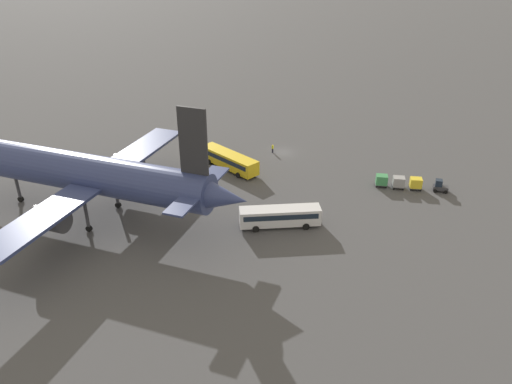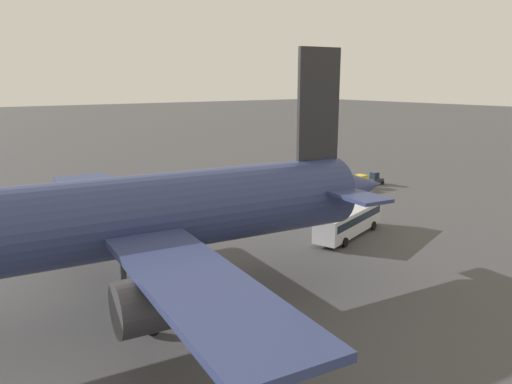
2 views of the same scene
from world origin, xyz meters
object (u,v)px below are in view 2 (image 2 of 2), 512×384
Objects in this scene: shuttle_bus_near at (170,205)px; baggage_tug at (375,179)px; shuttle_bus_far at (349,220)px; cargo_cart_green at (335,185)px; worker_person at (182,193)px; cargo_cart_yellow at (360,180)px; cargo_cart_grey at (349,183)px; airplane at (111,220)px.

baggage_tug is (-36.95, 0.42, -0.88)m from shuttle_bus_near.
cargo_cart_green is at bearing -149.33° from shuttle_bus_far.
cargo_cart_green is at bearing 154.74° from worker_person.
cargo_cart_yellow reaches higher than worker_person.
cargo_cart_green is (2.82, -0.07, 0.00)m from cargo_cart_grey.
worker_person is (30.71, -9.57, -0.07)m from baggage_tug.
shuttle_bus_near is 5.83× the size of cargo_cart_green.
baggage_tug is 3.94m from cargo_cart_yellow.
shuttle_bus_far is 5.65× the size of cargo_cart_grey.
shuttle_bus_near is 36.96m from baggage_tug.
baggage_tug is at bearing -176.52° from cargo_cart_yellow.
cargo_cart_yellow is at bearing 159.88° from worker_person.
cargo_cart_yellow is at bearing -148.88° from shuttle_bus_near.
airplane is 50.05m from cargo_cart_grey.
shuttle_bus_near is at bearing -72.56° from shuttle_bus_far.
shuttle_bus_near is 5.15× the size of baggage_tug.
airplane reaches higher than cargo_cart_yellow.
shuttle_bus_far is 22.18m from cargo_cart_green.
cargo_cart_yellow is at bearing -149.76° from airplane.
cargo_cart_green reaches higher than worker_person.
shuttle_bus_near is at bearing -1.73° from cargo_cart_green.
shuttle_bus_far is at bearing 44.28° from cargo_cart_grey.
worker_person is at bearing -15.87° from baggage_tug.
cargo_cart_grey is at bearing -149.44° from shuttle_bus_near.
airplane reaches higher than worker_person.
baggage_tug is (-51.83, -21.34, -6.38)m from airplane.
cargo_cart_yellow is at bearing -175.15° from cargo_cart_grey.
cargo_cart_grey is 2.82m from cargo_cart_green.
airplane is 56.41m from baggage_tug.
baggage_tug is 1.13× the size of cargo_cart_yellow.
shuttle_bus_near is at bearing 55.74° from worker_person.
airplane is 52.70m from cargo_cart_yellow.
worker_person is (6.75, -26.84, -0.94)m from shuttle_bus_far.
baggage_tug is at bearing -177.56° from cargo_cart_green.
cargo_cart_grey is 1.00× the size of cargo_cart_green.
baggage_tug is at bearing -151.16° from airplane.
shuttle_bus_far is 27.69m from worker_person.
cargo_cart_yellow is at bearing -178.29° from cargo_cart_green.
airplane reaches higher than shuttle_bus_far.
airplane is 28.69m from shuttle_bus_far.
cargo_cart_grey is at bearing 4.85° from cargo_cart_yellow.
baggage_tug is at bearing 162.69° from worker_person.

